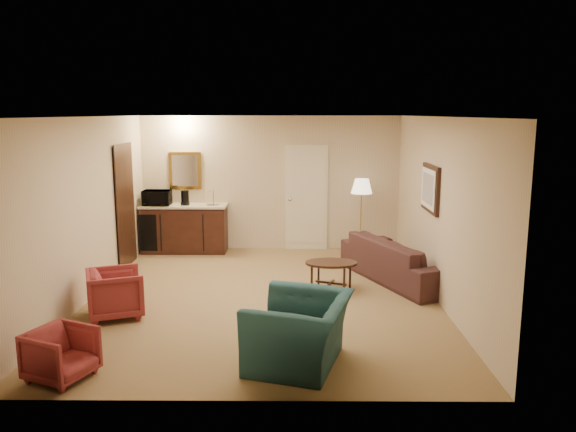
{
  "coord_description": "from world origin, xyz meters",
  "views": [
    {
      "loc": [
        0.42,
        -7.84,
        2.66
      ],
      "look_at": [
        0.36,
        0.5,
        1.11
      ],
      "focal_mm": 35.0,
      "sensor_mm": 36.0,
      "label": 1
    }
  ],
  "objects_px": {
    "microwave": "(157,196)",
    "coffee_table": "(331,276)",
    "sofa": "(400,253)",
    "teal_armchair": "(299,320)",
    "wetbar_cabinet": "(185,228)",
    "floor_lamp": "(361,218)",
    "waste_bin": "(218,245)",
    "coffee_maker": "(185,198)",
    "rose_chair_near": "(115,291)",
    "rose_chair_far": "(61,352)"
  },
  "relations": [
    {
      "from": "teal_armchair",
      "to": "microwave",
      "type": "xyz_separation_m",
      "value": [
        -2.65,
        4.87,
        0.6
      ]
    },
    {
      "from": "teal_armchair",
      "to": "coffee_table",
      "type": "xyz_separation_m",
      "value": [
        0.51,
        2.52,
        -0.27
      ]
    },
    {
      "from": "rose_chair_far",
      "to": "microwave",
      "type": "bearing_deg",
      "value": 26.11
    },
    {
      "from": "rose_chair_near",
      "to": "floor_lamp",
      "type": "xyz_separation_m",
      "value": [
        3.6,
        3.2,
        0.38
      ]
    },
    {
      "from": "teal_armchair",
      "to": "waste_bin",
      "type": "relative_size",
      "value": 3.74
    },
    {
      "from": "floor_lamp",
      "to": "microwave",
      "type": "distance_m",
      "value": 3.88
    },
    {
      "from": "rose_chair_far",
      "to": "coffee_table",
      "type": "xyz_separation_m",
      "value": [
        2.91,
        2.89,
        -0.07
      ]
    },
    {
      "from": "rose_chair_far",
      "to": "sofa",
      "type": "bearing_deg",
      "value": -26.37
    },
    {
      "from": "waste_bin",
      "to": "microwave",
      "type": "bearing_deg",
      "value": 178.86
    },
    {
      "from": "waste_bin",
      "to": "wetbar_cabinet",
      "type": "bearing_deg",
      "value": 173.85
    },
    {
      "from": "sofa",
      "to": "microwave",
      "type": "relative_size",
      "value": 4.5
    },
    {
      "from": "wetbar_cabinet",
      "to": "microwave",
      "type": "bearing_deg",
      "value": -174.62
    },
    {
      "from": "microwave",
      "to": "floor_lamp",
      "type": "bearing_deg",
      "value": -3.21
    },
    {
      "from": "sofa",
      "to": "microwave",
      "type": "distance_m",
      "value": 4.71
    },
    {
      "from": "teal_armchair",
      "to": "coffee_table",
      "type": "relative_size",
      "value": 1.44
    },
    {
      "from": "sofa",
      "to": "teal_armchair",
      "type": "relative_size",
      "value": 2.06
    },
    {
      "from": "rose_chair_near",
      "to": "microwave",
      "type": "height_order",
      "value": "microwave"
    },
    {
      "from": "microwave",
      "to": "coffee_table",
      "type": "bearing_deg",
      "value": -35.79
    },
    {
      "from": "teal_armchair",
      "to": "rose_chair_near",
      "type": "bearing_deg",
      "value": -103.87
    },
    {
      "from": "sofa",
      "to": "waste_bin",
      "type": "height_order",
      "value": "sofa"
    },
    {
      "from": "floor_lamp",
      "to": "wetbar_cabinet",
      "type": "bearing_deg",
      "value": 174.54
    },
    {
      "from": "teal_armchair",
      "to": "rose_chair_far",
      "type": "bearing_deg",
      "value": -64.9
    },
    {
      "from": "waste_bin",
      "to": "coffee_table",
      "type": "bearing_deg",
      "value": -49.18
    },
    {
      "from": "microwave",
      "to": "coffee_maker",
      "type": "distance_m",
      "value": 0.53
    },
    {
      "from": "sofa",
      "to": "floor_lamp",
      "type": "distance_m",
      "value": 1.63
    },
    {
      "from": "wetbar_cabinet",
      "to": "floor_lamp",
      "type": "height_order",
      "value": "floor_lamp"
    },
    {
      "from": "wetbar_cabinet",
      "to": "teal_armchair",
      "type": "height_order",
      "value": "teal_armchair"
    },
    {
      "from": "wetbar_cabinet",
      "to": "microwave",
      "type": "height_order",
      "value": "microwave"
    },
    {
      "from": "rose_chair_far",
      "to": "floor_lamp",
      "type": "relative_size",
      "value": 0.4
    },
    {
      "from": "rose_chair_near",
      "to": "rose_chair_far",
      "type": "distance_m",
      "value": 1.77
    },
    {
      "from": "waste_bin",
      "to": "rose_chair_far",
      "type": "bearing_deg",
      "value": -99.78
    },
    {
      "from": "waste_bin",
      "to": "coffee_maker",
      "type": "distance_m",
      "value": 1.1
    },
    {
      "from": "sofa",
      "to": "rose_chair_near",
      "type": "bearing_deg",
      "value": 88.75
    },
    {
      "from": "rose_chair_near",
      "to": "coffee_maker",
      "type": "height_order",
      "value": "coffee_maker"
    },
    {
      "from": "wetbar_cabinet",
      "to": "sofa",
      "type": "height_order",
      "value": "wetbar_cabinet"
    },
    {
      "from": "rose_chair_far",
      "to": "coffee_maker",
      "type": "distance_m",
      "value": 5.33
    },
    {
      "from": "rose_chair_far",
      "to": "waste_bin",
      "type": "relative_size",
      "value": 1.94
    },
    {
      "from": "wetbar_cabinet",
      "to": "teal_armchair",
      "type": "relative_size",
      "value": 1.46
    },
    {
      "from": "coffee_table",
      "to": "waste_bin",
      "type": "xyz_separation_m",
      "value": [
        -2.01,
        2.33,
        -0.07
      ]
    },
    {
      "from": "teal_armchair",
      "to": "floor_lamp",
      "type": "distance_m",
      "value": 4.76
    },
    {
      "from": "sofa",
      "to": "teal_armchair",
      "type": "xyz_separation_m",
      "value": [
        -1.65,
        -3.06,
        0.04
      ]
    },
    {
      "from": "wetbar_cabinet",
      "to": "sofa",
      "type": "xyz_separation_m",
      "value": [
        3.8,
        -1.86,
        -0.01
      ]
    },
    {
      "from": "coffee_table",
      "to": "rose_chair_near",
      "type": "bearing_deg",
      "value": -158.88
    },
    {
      "from": "coffee_maker",
      "to": "rose_chair_near",
      "type": "bearing_deg",
      "value": -114.13
    },
    {
      "from": "sofa",
      "to": "teal_armchair",
      "type": "distance_m",
      "value": 3.48
    },
    {
      "from": "rose_chair_near",
      "to": "coffee_maker",
      "type": "relative_size",
      "value": 2.51
    },
    {
      "from": "teal_armchair",
      "to": "coffee_maker",
      "type": "distance_m",
      "value": 5.37
    },
    {
      "from": "waste_bin",
      "to": "coffee_maker",
      "type": "relative_size",
      "value": 1.08
    },
    {
      "from": "coffee_table",
      "to": "coffee_maker",
      "type": "bearing_deg",
      "value": 137.93
    },
    {
      "from": "teal_armchair",
      "to": "floor_lamp",
      "type": "relative_size",
      "value": 0.77
    }
  ]
}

